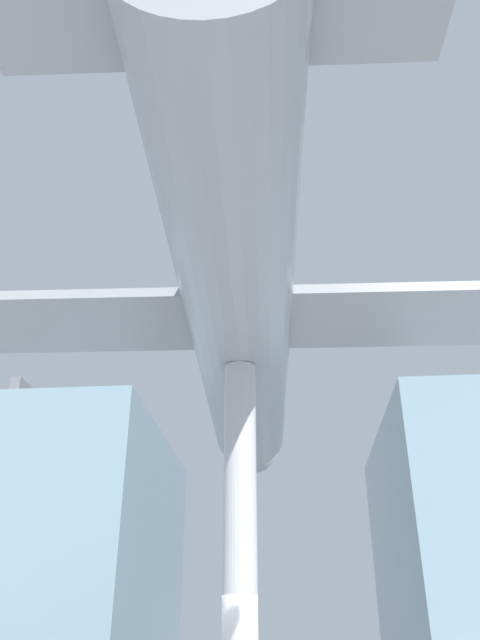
% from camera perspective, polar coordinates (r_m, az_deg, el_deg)
% --- Properties ---
extents(glass_pavilion_left, '(8.85, 12.19, 10.55)m').
position_cam_1_polar(glass_pavilion_left, '(28.04, -17.01, -20.14)').
color(glass_pavilion_left, '#7593A3').
rests_on(glass_pavilion_left, ground_plane).
extents(support_pylon_central, '(0.55, 0.55, 6.30)m').
position_cam_1_polar(support_pylon_central, '(10.50, 0.00, -20.30)').
color(support_pylon_central, '#B7B7BC').
rests_on(support_pylon_central, ground_plane).
extents(suspended_airplane, '(14.82, 15.89, 3.05)m').
position_cam_1_polar(suspended_airplane, '(12.06, 0.06, -0.68)').
color(suspended_airplane, '#93999E').
rests_on(suspended_airplane, support_pylon_central).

